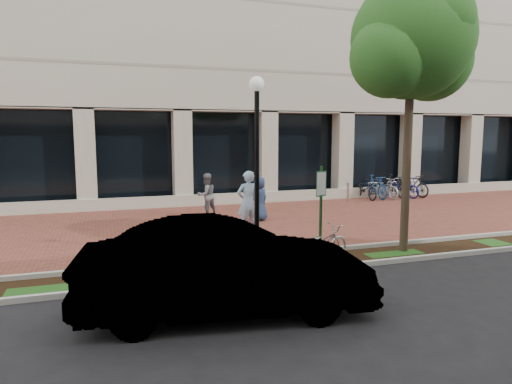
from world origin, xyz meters
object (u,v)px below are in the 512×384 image
object	(u,v)px
pedestrian_mid	(206,195)
lamppost	(257,160)
street_tree	(413,47)
pedestrian_left	(248,202)
locked_bicycle	(322,244)
bollard	(348,192)
bike_rack_cluster	(389,187)
parking_sign	(321,201)
pedestrian_right	(259,199)
sedan_near_curb	(227,268)

from	to	relation	value
pedestrian_mid	lamppost	bearing A→B (deg)	66.26
street_tree	pedestrian_left	bearing A→B (deg)	133.59
locked_bicycle	pedestrian_mid	bearing A→B (deg)	-7.60
bollard	bike_rack_cluster	world-z (taller)	bike_rack_cluster
lamppost	bollard	xyz separation A→B (m)	(7.25, 8.15, -2.05)
street_tree	pedestrian_mid	xyz separation A→B (m)	(-3.98, 6.80, -4.56)
pedestrian_left	pedestrian_mid	xyz separation A→B (m)	(-0.62, 3.27, -0.17)
parking_sign	bike_rack_cluster	bearing A→B (deg)	26.55
locked_bicycle	pedestrian_mid	world-z (taller)	pedestrian_mid
pedestrian_right	bike_rack_cluster	distance (m)	8.88
pedestrian_mid	bike_rack_cluster	bearing A→B (deg)	170.76
pedestrian_left	bike_rack_cluster	distance (m)	10.66
lamppost	bollard	bearing A→B (deg)	48.35
bike_rack_cluster	sedan_near_curb	size ratio (longest dim) A/B	0.71
lamppost	street_tree	size ratio (longest dim) A/B	0.63
pedestrian_left	bike_rack_cluster	xyz separation A→B (m)	(9.12, 5.49, -0.45)
parking_sign	pedestrian_mid	xyz separation A→B (m)	(-1.32, 7.04, -0.69)
bike_rack_cluster	pedestrian_right	bearing A→B (deg)	-161.40
street_tree	pedestrian_right	xyz separation A→B (m)	(-2.32, 5.37, -4.59)
bike_rack_cluster	pedestrian_left	bearing A→B (deg)	-154.59
pedestrian_mid	bollard	distance (m)	7.24
pedestrian_left	pedestrian_right	distance (m)	2.12
lamppost	sedan_near_curb	distance (m)	3.73
pedestrian_left	bike_rack_cluster	world-z (taller)	pedestrian_left
parking_sign	bollard	world-z (taller)	parking_sign
pedestrian_right	sedan_near_curb	distance (m)	8.78
pedestrian_right	bike_rack_cluster	size ratio (longest dim) A/B	0.45
parking_sign	pedestrian_left	xyz separation A→B (m)	(-0.69, 3.77, -0.52)
parking_sign	pedestrian_right	distance (m)	5.67
sedan_near_curb	bollard	bearing A→B (deg)	-30.47
street_tree	bollard	distance (m)	10.17
parking_sign	lamppost	world-z (taller)	lamppost
bollard	pedestrian_right	bearing A→B (deg)	-150.96
locked_bicycle	bollard	size ratio (longest dim) A/B	1.73
parking_sign	street_tree	xyz separation A→B (m)	(2.66, 0.24, 3.87)
street_tree	pedestrian_right	world-z (taller)	street_tree
parking_sign	locked_bicycle	xyz separation A→B (m)	(0.08, 0.05, -1.08)
locked_bicycle	pedestrian_right	bearing A→B (deg)	-21.57
locked_bicycle	bike_rack_cluster	size ratio (longest dim) A/B	0.47
pedestrian_right	bike_rack_cluster	bearing A→B (deg)	174.45
lamppost	street_tree	distance (m)	5.06
lamppost	sedan_near_curb	size ratio (longest dim) A/B	0.89
pedestrian_right	sedan_near_curb	world-z (taller)	sedan_near_curb
pedestrian_left	pedestrian_right	world-z (taller)	pedestrian_left
parking_sign	street_tree	distance (m)	4.71
pedestrian_mid	sedan_near_curb	xyz separation A→B (m)	(-1.75, -9.51, -0.00)
street_tree	pedestrian_left	size ratio (longest dim) A/B	3.57
bollard	lamppost	bearing A→B (deg)	-131.65
pedestrian_right	locked_bicycle	bearing A→B (deg)	57.59
parking_sign	pedestrian_mid	bearing A→B (deg)	79.49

